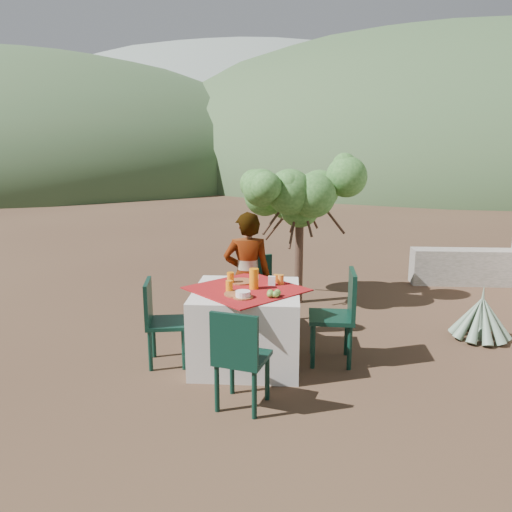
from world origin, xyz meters
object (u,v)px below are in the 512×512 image
Objects in this scene: agave at (481,318)px; shrub_tree at (304,202)px; chair_left at (160,318)px; person at (247,276)px; table at (247,326)px; chair_near at (239,355)px; chair_right at (340,312)px; chair_far at (258,288)px; juice_pitcher at (254,279)px.

shrub_tree is at bearing 147.66° from agave.
person is (0.80, 0.75, 0.24)m from chair_left.
shrub_tree is (0.64, 1.38, 0.67)m from person.
agave is at bearing 17.20° from table.
chair_near is 1.60m from person.
table is at bearing -84.57° from chair_right.
juice_pitcher is (0.02, -1.01, 0.39)m from chair_far.
chair_near is at bearing -145.79° from agave.
chair_left reaches higher than agave.
juice_pitcher reaches higher than agave.
chair_right is 1.34× the size of agave.
chair_far is at bearing -118.11° from shrub_tree.
chair_right is at bearing 140.71° from person.
table is at bearing -113.87° from chair_far.
juice_pitcher is (0.12, -0.66, 0.15)m from person.
chair_far reaches higher than agave.
table is at bearing 86.47° from person.
juice_pitcher reaches higher than chair_far.
shrub_tree reaches higher than chair_near.
table is 0.91× the size of person.
shrub_tree is at bearing -43.37° from chair_left.
chair_right is at bearing -81.01° from shrub_tree.
table is 0.85m from chair_left.
agave is at bearing -25.75° from chair_far.
agave is (3.40, 0.89, -0.24)m from chair_left.
chair_far is at bearing 174.97° from agave.
table is at bearing -106.46° from shrub_tree.
person is 7.20× the size of juice_pitcher.
chair_near is 0.60× the size of person.
shrub_tree is at bearing 41.17° from chair_far.
juice_pitcher reaches higher than chair_right.
shrub_tree reaches higher than chair_right.
shrub_tree reaches higher than chair_far.
shrub_tree is 2.16m from juice_pitcher.
chair_far is 2.52m from agave.
chair_near is at bearing -101.07° from shrub_tree.
chair_right is 0.66× the size of person.
chair_right is 2.17m from shrub_tree.
agave is at bearing 115.63° from chair_right.
shrub_tree is (0.60, 2.03, 1.01)m from table.
chair_left is at bearing -173.34° from table.
shrub_tree is at bearing -122.61° from person.
agave is at bearing -129.95° from chair_near.
juice_pitcher is at bearing -162.24° from agave.
chair_right reaches higher than table.
chair_near is at bearing -111.76° from chair_far.
table is 0.92m from chair_right.
person is (-0.07, 1.59, 0.24)m from chair_near.
shrub_tree is (0.54, 1.02, 0.91)m from chair_far.
chair_left is at bearing -165.33° from agave.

